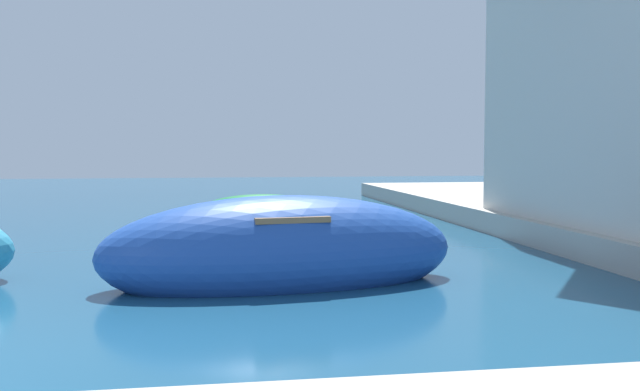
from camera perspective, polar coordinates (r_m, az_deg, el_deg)
quay_promenade at (r=6.28m, az=-3.22°, el=-12.02°), size 44.00×32.00×0.50m
moored_boat_1 at (r=18.44m, az=-4.45°, el=-1.39°), size 3.75×1.98×0.97m
moored_boat_2 at (r=10.27m, az=-3.11°, el=-4.57°), size 5.39×2.48×1.65m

